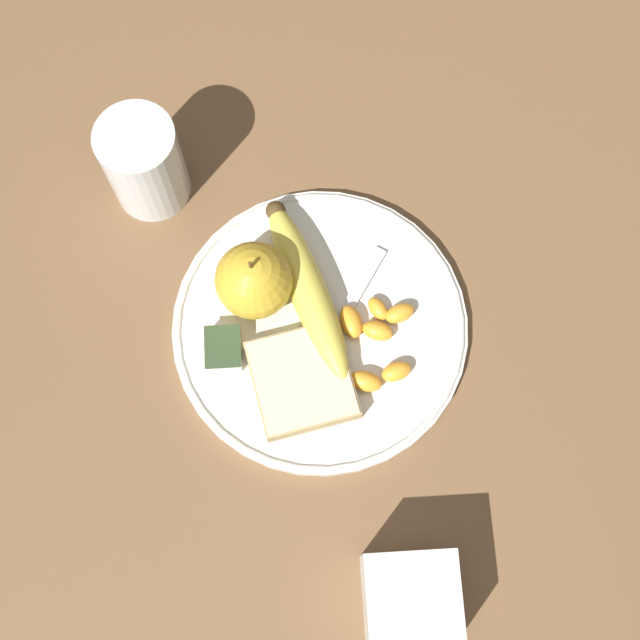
{
  "coord_description": "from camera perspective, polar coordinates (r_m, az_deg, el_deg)",
  "views": [
    {
      "loc": [
        0.25,
        -0.01,
        0.83
      ],
      "look_at": [
        0.0,
        0.0,
        0.03
      ],
      "focal_mm": 50.0,
      "sensor_mm": 36.0,
      "label": 1
    }
  ],
  "objects": [
    {
      "name": "ground_plane",
      "position": [
        0.87,
        0.0,
        -0.62
      ],
      "size": [
        3.0,
        3.0,
        0.0
      ],
      "primitive_type": "plane",
      "color": "brown"
    },
    {
      "name": "plate",
      "position": [
        0.86,
        0.0,
        -0.47
      ],
      "size": [
        0.29,
        0.29,
        0.01
      ],
      "color": "silver",
      "rests_on": "ground_plane"
    },
    {
      "name": "juice_glass",
      "position": [
        0.9,
        -11.15,
        9.72
      ],
      "size": [
        0.08,
        0.08,
        0.11
      ],
      "color": "silver",
      "rests_on": "ground_plane"
    },
    {
      "name": "apple",
      "position": [
        0.84,
        -4.26,
        2.54
      ],
      "size": [
        0.07,
        0.07,
        0.08
      ],
      "color": "gold",
      "rests_on": "plate"
    },
    {
      "name": "banana",
      "position": [
        0.85,
        -0.82,
        2.01
      ],
      "size": [
        0.19,
        0.09,
        0.04
      ],
      "color": "#E0CC4C",
      "rests_on": "plate"
    },
    {
      "name": "bread_slice",
      "position": [
        0.83,
        -1.15,
        -3.87
      ],
      "size": [
        0.11,
        0.11,
        0.02
      ],
      "color": "tan",
      "rests_on": "plate"
    },
    {
      "name": "fork",
      "position": [
        0.85,
        0.75,
        -1.0
      ],
      "size": [
        0.15,
        0.11,
        0.0
      ],
      "rotation": [
        0.0,
        0.0,
        12.0
      ],
      "color": "silver",
      "rests_on": "plate"
    },
    {
      "name": "jam_packet",
      "position": [
        0.85,
        -6.19,
        -1.87
      ],
      "size": [
        0.04,
        0.03,
        0.02
      ],
      "color": "white",
      "rests_on": "plate"
    },
    {
      "name": "orange_segment_0",
      "position": [
        0.84,
        2.91,
        -3.94
      ],
      "size": [
        0.03,
        0.04,
        0.02
      ],
      "color": "#F9A32D",
      "rests_on": "plate"
    },
    {
      "name": "orange_segment_1",
      "position": [
        0.85,
        3.71,
        -0.69
      ],
      "size": [
        0.03,
        0.03,
        0.02
      ],
      "color": "#F9A32D",
      "rests_on": "plate"
    },
    {
      "name": "orange_segment_2",
      "position": [
        0.85,
        2.01,
        -0.06
      ],
      "size": [
        0.04,
        0.03,
        0.02
      ],
      "color": "#F9A32D",
      "rests_on": "plate"
    },
    {
      "name": "orange_segment_3",
      "position": [
        0.86,
        5.12,
        0.44
      ],
      "size": [
        0.03,
        0.03,
        0.02
      ],
      "color": "#F9A32D",
      "rests_on": "plate"
    },
    {
      "name": "orange_segment_4",
      "position": [
        0.84,
        4.91,
        -3.3
      ],
      "size": [
        0.03,
        0.03,
        0.02
      ],
      "color": "#F9A32D",
      "rests_on": "plate"
    },
    {
      "name": "orange_segment_5",
      "position": [
        0.86,
        3.73,
        0.74
      ],
      "size": [
        0.03,
        0.03,
        0.01
      ],
      "color": "#F9A32D",
      "rests_on": "plate"
    },
    {
      "name": "condiment_caddy",
      "position": [
        0.8,
        5.82,
        -17.42
      ],
      "size": [
        0.08,
        0.08,
        0.07
      ],
      "color": "silver",
      "rests_on": "ground_plane"
    }
  ]
}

